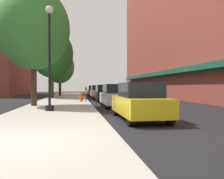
{
  "coord_description": "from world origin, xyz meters",
  "views": [
    {
      "loc": [
        1.2,
        -5.95,
        1.49
      ],
      "look_at": [
        4.42,
        14.44,
        1.22
      ],
      "focal_mm": 36.77,
      "sensor_mm": 36.0,
      "label": 1
    }
  ],
  "objects_px": {
    "tree_far": "(34,29)",
    "car_yellow": "(139,102)",
    "tree_mid": "(60,67)",
    "car_black": "(104,93)",
    "tree_near": "(52,54)",
    "car_red": "(93,91)",
    "lamppost": "(49,56)",
    "fire_hydrant": "(81,97)",
    "car_silver": "(115,96)",
    "car_white": "(98,92)",
    "parking_meter_near": "(86,93)"
  },
  "relations": [
    {
      "from": "tree_far",
      "to": "tree_near",
      "type": "bearing_deg",
      "value": 89.42
    },
    {
      "from": "car_yellow",
      "to": "car_silver",
      "type": "bearing_deg",
      "value": 91.34
    },
    {
      "from": "parking_meter_near",
      "to": "tree_mid",
      "type": "bearing_deg",
      "value": 101.94
    },
    {
      "from": "lamppost",
      "to": "tree_far",
      "type": "distance_m",
      "value": 4.66
    },
    {
      "from": "car_yellow",
      "to": "car_red",
      "type": "bearing_deg",
      "value": 91.34
    },
    {
      "from": "fire_hydrant",
      "to": "tree_mid",
      "type": "relative_size",
      "value": 0.12
    },
    {
      "from": "tree_near",
      "to": "car_red",
      "type": "distance_m",
      "value": 11.33
    },
    {
      "from": "car_silver",
      "to": "tree_mid",
      "type": "bearing_deg",
      "value": 107.1
    },
    {
      "from": "tree_near",
      "to": "car_silver",
      "type": "bearing_deg",
      "value": -65.27
    },
    {
      "from": "tree_near",
      "to": "car_silver",
      "type": "height_order",
      "value": "tree_near"
    },
    {
      "from": "tree_far",
      "to": "car_yellow",
      "type": "height_order",
      "value": "tree_far"
    },
    {
      "from": "tree_mid",
      "to": "tree_far",
      "type": "height_order",
      "value": "tree_far"
    },
    {
      "from": "parking_meter_near",
      "to": "car_black",
      "type": "relative_size",
      "value": 0.3
    },
    {
      "from": "car_yellow",
      "to": "car_black",
      "type": "distance_m",
      "value": 12.65
    },
    {
      "from": "tree_far",
      "to": "car_white",
      "type": "relative_size",
      "value": 1.96
    },
    {
      "from": "tree_near",
      "to": "tree_mid",
      "type": "relative_size",
      "value": 1.23
    },
    {
      "from": "fire_hydrant",
      "to": "car_white",
      "type": "bearing_deg",
      "value": 75.24
    },
    {
      "from": "parking_meter_near",
      "to": "car_red",
      "type": "relative_size",
      "value": 0.3
    },
    {
      "from": "tree_mid",
      "to": "car_silver",
      "type": "distance_m",
      "value": 19.54
    },
    {
      "from": "fire_hydrant",
      "to": "car_white",
      "type": "distance_m",
      "value": 9.07
    },
    {
      "from": "tree_far",
      "to": "car_silver",
      "type": "bearing_deg",
      "value": -6.89
    },
    {
      "from": "tree_mid",
      "to": "car_red",
      "type": "distance_m",
      "value": 6.7
    },
    {
      "from": "lamppost",
      "to": "car_yellow",
      "type": "distance_m",
      "value": 5.95
    },
    {
      "from": "tree_near",
      "to": "tree_mid",
      "type": "height_order",
      "value": "tree_near"
    },
    {
      "from": "tree_near",
      "to": "car_black",
      "type": "bearing_deg",
      "value": -46.71
    },
    {
      "from": "car_silver",
      "to": "lamppost",
      "type": "bearing_deg",
      "value": -143.19
    },
    {
      "from": "tree_mid",
      "to": "car_black",
      "type": "relative_size",
      "value": 1.56
    },
    {
      "from": "fire_hydrant",
      "to": "parking_meter_near",
      "type": "distance_m",
      "value": 1.42
    },
    {
      "from": "fire_hydrant",
      "to": "car_yellow",
      "type": "xyz_separation_m",
      "value": [
        2.31,
        -11.16,
        0.29
      ]
    },
    {
      "from": "car_silver",
      "to": "car_black",
      "type": "distance_m",
      "value": 6.26
    },
    {
      "from": "lamppost",
      "to": "car_white",
      "type": "relative_size",
      "value": 1.37
    },
    {
      "from": "tree_mid",
      "to": "car_yellow",
      "type": "xyz_separation_m",
      "value": [
        5.13,
        -24.91,
        -3.58
      ]
    },
    {
      "from": "fire_hydrant",
      "to": "car_red",
      "type": "xyz_separation_m",
      "value": [
        2.31,
        16.13,
        0.29
      ]
    },
    {
      "from": "parking_meter_near",
      "to": "tree_far",
      "type": "height_order",
      "value": "tree_far"
    },
    {
      "from": "tree_near",
      "to": "tree_far",
      "type": "height_order",
      "value": "tree_far"
    },
    {
      "from": "lamppost",
      "to": "tree_far",
      "type": "relative_size",
      "value": 0.7
    },
    {
      "from": "tree_far",
      "to": "car_yellow",
      "type": "distance_m",
      "value": 10.31
    },
    {
      "from": "lamppost",
      "to": "car_silver",
      "type": "bearing_deg",
      "value": 35.2
    },
    {
      "from": "car_white",
      "to": "tree_far",
      "type": "bearing_deg",
      "value": -114.69
    },
    {
      "from": "tree_near",
      "to": "car_red",
      "type": "height_order",
      "value": "tree_near"
    },
    {
      "from": "tree_far",
      "to": "car_black",
      "type": "height_order",
      "value": "tree_far"
    },
    {
      "from": "tree_mid",
      "to": "tree_far",
      "type": "relative_size",
      "value": 0.8
    },
    {
      "from": "car_yellow",
      "to": "car_white",
      "type": "height_order",
      "value": "same"
    },
    {
      "from": "tree_mid",
      "to": "lamppost",
      "type": "bearing_deg",
      "value": -87.68
    },
    {
      "from": "tree_mid",
      "to": "car_black",
      "type": "distance_m",
      "value": 13.76
    },
    {
      "from": "lamppost",
      "to": "fire_hydrant",
      "type": "height_order",
      "value": "lamppost"
    },
    {
      "from": "car_silver",
      "to": "car_black",
      "type": "bearing_deg",
      "value": 91.61
    },
    {
      "from": "car_silver",
      "to": "car_red",
      "type": "distance_m",
      "value": 20.9
    },
    {
      "from": "fire_hydrant",
      "to": "car_yellow",
      "type": "height_order",
      "value": "car_yellow"
    },
    {
      "from": "tree_far",
      "to": "car_white",
      "type": "distance_m",
      "value": 14.86
    }
  ]
}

